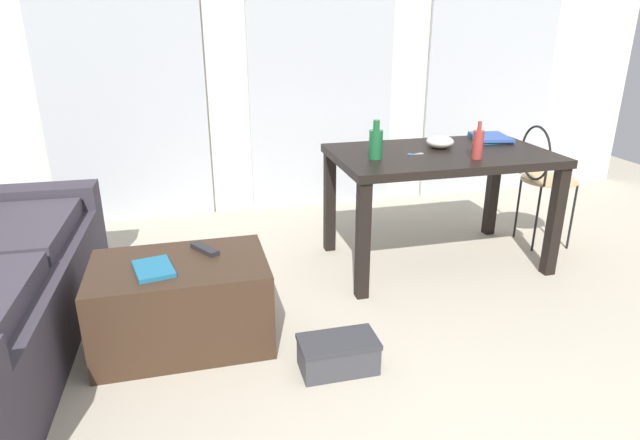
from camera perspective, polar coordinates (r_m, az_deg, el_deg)
ground_plane at (r=3.08m, az=9.14°, el=-9.32°), size 7.56×7.56×0.00m
wall_back at (r=4.55m, az=-0.06°, el=18.02°), size 5.98×0.10×2.64m
curtains at (r=4.48m, az=0.22°, el=15.73°), size 4.26×0.03×2.29m
coffee_table at (r=2.75m, az=-14.43°, el=-8.53°), size 0.83×0.54×0.43m
craft_table at (r=3.48m, az=12.64°, el=5.52°), size 1.35×0.81×0.75m
wire_chair at (r=4.02m, az=22.55°, el=4.85°), size 0.38×0.39×0.85m
bottle_near at (r=3.31m, az=16.43°, el=7.76°), size 0.06×0.06×0.22m
bottle_far at (r=3.19m, az=5.95°, el=8.13°), size 0.08×0.08×0.23m
bowl at (r=3.54m, az=12.64°, el=8.12°), size 0.18×0.18×0.08m
book_stack at (r=3.87m, az=17.66°, el=8.34°), size 0.27×0.33×0.03m
scissors at (r=3.34m, az=9.92°, el=6.91°), size 0.10×0.04×0.00m
tv_remote_primary at (r=2.74m, az=-12.16°, el=-3.04°), size 0.14×0.18×0.02m
magazine at (r=2.60m, az=-17.28°, el=-4.97°), size 0.21×0.26×0.02m
shoebox at (r=2.54m, az=1.94°, el=-14.05°), size 0.36×0.20×0.16m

